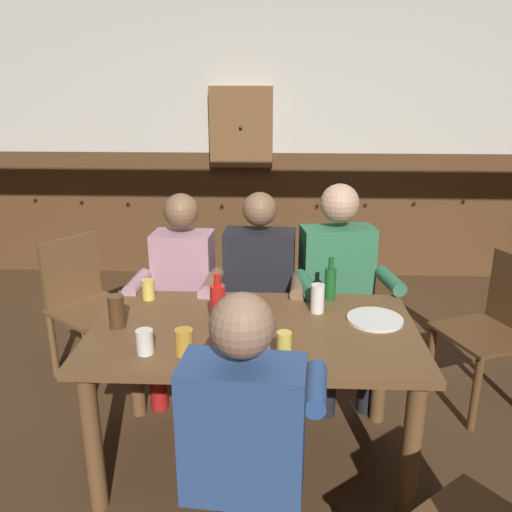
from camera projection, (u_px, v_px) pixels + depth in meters
name	position (u px, v px, depth m)	size (l,w,h in m)	color
ground_plane	(255.00, 439.00, 2.79)	(7.71, 7.71, 0.00)	#4C331E
back_wall_upper	(268.00, 74.00, 4.66)	(6.42, 0.12, 1.37)	beige
back_wall_wainscot	(267.00, 214.00, 5.06)	(6.42, 0.12, 1.18)	brown
dining_table	(254.00, 349.00, 2.46)	(1.50, 0.86, 0.72)	brown
person_0	(181.00, 287.00, 3.08)	(0.50, 0.53, 1.19)	#B78493
person_1	(258.00, 288.00, 3.06)	(0.56, 0.54, 1.21)	black
person_2	(339.00, 282.00, 3.04)	(0.59, 0.56, 1.26)	#33724C
person_3	(246.00, 428.00, 1.82)	(0.57, 0.53, 1.19)	#2D4C84
chair_empty_near_left	(496.00, 328.00, 2.97)	(0.57, 0.57, 0.88)	brown
chair_empty_far_end	(85.00, 303.00, 3.31)	(0.61, 0.61, 0.88)	brown
table_candle	(249.00, 311.00, 2.51)	(0.04, 0.04, 0.08)	#F9E08C
plate_0	(375.00, 319.00, 2.50)	(0.26, 0.26, 0.01)	white
bottle_0	(218.00, 306.00, 2.38)	(0.07, 0.07, 0.27)	red
bottle_1	(330.00, 283.00, 2.72)	(0.06, 0.06, 0.23)	#195923
pint_glass_0	(284.00, 348.00, 2.11)	(0.06, 0.06, 0.13)	#E5C64C
pint_glass_1	(145.00, 342.00, 2.19)	(0.07, 0.07, 0.10)	white
pint_glass_2	(117.00, 311.00, 2.41)	(0.07, 0.07, 0.15)	#4C2D19
pint_glass_3	(148.00, 289.00, 2.73)	(0.07, 0.07, 0.11)	#E5C64C
pint_glass_4	(184.00, 342.00, 2.18)	(0.08, 0.08, 0.11)	gold
pint_glass_5	(318.00, 299.00, 2.57)	(0.07, 0.07, 0.14)	white
wall_dart_cabinet	(241.00, 127.00, 4.69)	(0.56, 0.15, 0.70)	brown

